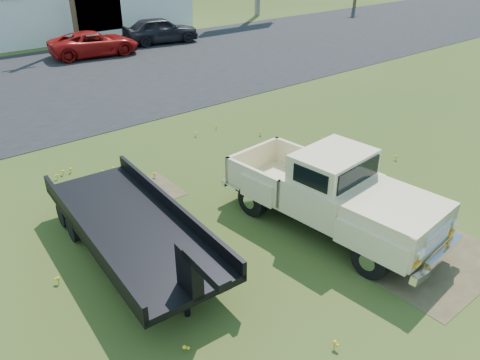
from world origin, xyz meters
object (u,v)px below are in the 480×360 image
flatbed_trailer (131,222)px  red_pickup (94,44)px  dark_sedan (160,30)px  vintage_pickup_truck (331,191)px

flatbed_trailer → red_pickup: 18.96m
flatbed_trailer → dark_sedan: bearing=61.5°
vintage_pickup_truck → red_pickup: 19.79m
flatbed_trailer → red_pickup: flatbed_trailer is taller
vintage_pickup_truck → dark_sedan: vintage_pickup_truck is taller
vintage_pickup_truck → dark_sedan: (7.56, 20.21, -0.18)m
vintage_pickup_truck → flatbed_trailer: size_ratio=0.90×
red_pickup → vintage_pickup_truck: bearing=178.7°
vintage_pickup_truck → red_pickup: bearing=76.1°
flatbed_trailer → red_pickup: bearing=72.2°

